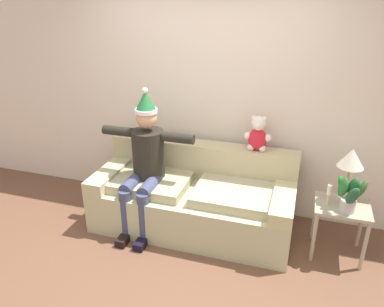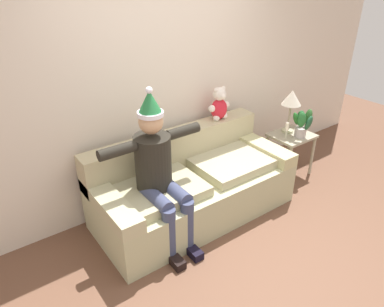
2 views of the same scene
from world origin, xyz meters
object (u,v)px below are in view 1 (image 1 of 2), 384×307
Objects in this scene: table_lamp at (351,161)px; candle_tall at (329,192)px; couch at (195,197)px; side_table at (341,214)px; person_seated at (145,160)px; teddy_bear at (258,135)px; potted_plant at (350,194)px.

table_lamp is 2.68× the size of candle_tall.
side_table is at bearing -2.73° from couch.
person_seated is 4.03× the size of teddy_bear.
teddy_bear is 1.08× the size of potted_plant.
person_seated is at bearing 179.76° from potted_plant.
side_table is 0.53m from table_lamp.
table_lamp is (0.01, 0.09, 0.52)m from side_table.
candle_tall is (1.35, -0.09, 0.35)m from couch.
potted_plant reaches higher than side_table.
couch is 0.97m from teddy_bear.
candle_tall is at bearing 2.32° from person_seated.
person_seated reaches higher than couch.
potted_plant is (0.03, -0.10, 0.28)m from side_table.
table_lamp is at bearing 83.11° from side_table.
side_table is 0.27m from candle_tall.
candle_tall reaches higher than side_table.
couch is 3.90× the size of table_lamp.
person_seated is 2.78× the size of side_table.
person_seated is (-0.50, -0.17, 0.45)m from couch.
candle_tall is at bearing -27.46° from teddy_bear.
side_table is 1.57× the size of potted_plant.
potted_plant is (2.02, -0.01, -0.05)m from person_seated.
teddy_bear is (1.10, 0.47, 0.24)m from person_seated.
candle_tall is (-0.15, -0.11, -0.30)m from table_lamp.
teddy_bear is 1.08m from potted_plant.
candle_tall is (-0.14, -0.02, 0.23)m from side_table.
candle_tall is at bearing -171.98° from side_table.
person_seated reaches higher than side_table.
side_table is (1.99, 0.10, -0.33)m from person_seated.
couch reaches higher than side_table.
couch is 10.45× the size of candle_tall.
couch is 0.69m from person_seated.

